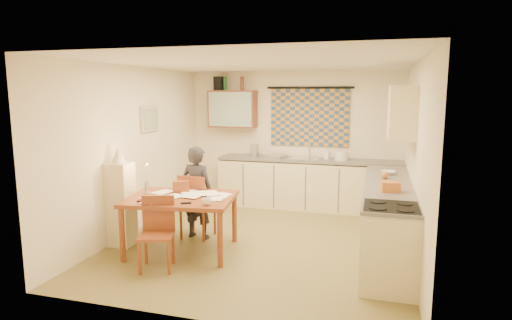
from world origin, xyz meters
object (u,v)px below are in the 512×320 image
(counter_back, at_px, (308,184))
(shelf_stand, at_px, (121,204))
(dining_table, at_px, (182,224))
(chair_far, at_px, (198,218))
(stove, at_px, (389,248))
(counter_right, at_px, (387,218))
(person, at_px, (197,192))

(counter_back, bearing_deg, shelf_stand, -129.61)
(dining_table, height_order, chair_far, chair_far)
(counter_back, xyz_separation_m, stove, (1.36, -3.03, 0.01))
(shelf_stand, bearing_deg, counter_back, 50.39)
(counter_right, xyz_separation_m, chair_far, (-2.66, -0.18, -0.16))
(stove, height_order, dining_table, stove)
(stove, bearing_deg, counter_back, 114.13)
(person, bearing_deg, counter_back, -114.27)
(chair_far, xyz_separation_m, person, (0.01, -0.01, 0.39))
(counter_back, distance_m, counter_right, 2.30)
(counter_right, height_order, person, person)
(stove, bearing_deg, person, 159.92)
(chair_far, distance_m, person, 0.39)
(stove, distance_m, shelf_stand, 3.56)
(person, bearing_deg, counter_right, -167.88)
(counter_back, relative_size, counter_right, 1.12)
(dining_table, bearing_deg, stove, -16.60)
(counter_right, distance_m, shelf_stand, 3.63)
(chair_far, relative_size, person, 0.70)
(stove, bearing_deg, shelf_stand, 173.73)
(counter_back, distance_m, stove, 3.32)
(dining_table, bearing_deg, counter_back, 56.16)
(chair_far, bearing_deg, counter_right, -171.34)
(counter_back, xyz_separation_m, shelf_stand, (-2.18, -2.64, 0.13))
(counter_right, distance_m, person, 2.67)
(stove, bearing_deg, chair_far, 159.74)
(person, distance_m, shelf_stand, 1.07)
(dining_table, bearing_deg, chair_far, 85.11)
(stove, xyz_separation_m, person, (-2.65, 0.97, 0.22))
(stove, height_order, person, person)
(stove, height_order, shelf_stand, shelf_stand)
(counter_right, distance_m, chair_far, 2.67)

